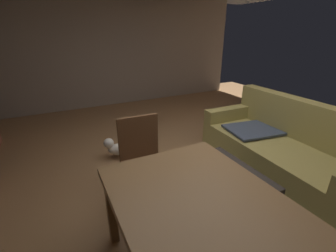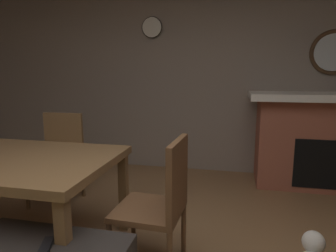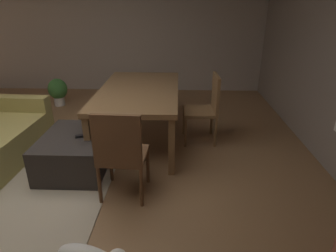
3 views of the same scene
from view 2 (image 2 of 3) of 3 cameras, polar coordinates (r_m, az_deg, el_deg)
The scene contains 7 objects.
wall_back_fireplace_side at distance 4.16m, azimuth 5.75°, elevation 9.45°, with size 8.06×0.12×2.61m, color gray.
fireplace at distance 4.00m, azimuth 29.10°, elevation -2.44°, with size 1.95×0.76×1.13m.
round_wall_mirror at distance 4.20m, azimuth 29.20°, elevation 12.25°, with size 0.54×0.05×0.54m.
tv_remote at distance 1.84m, azimuth -22.40°, elevation -20.57°, with size 0.05×0.16×0.02m, color black.
dining_chair_west at distance 2.03m, azimuth -1.20°, elevation -13.78°, with size 0.46×0.46×0.93m.
dining_chair_south at distance 3.36m, azimuth -20.18°, elevation -4.76°, with size 0.45×0.45×0.93m.
wall_clock at distance 4.23m, azimuth -3.10°, elevation 18.42°, with size 0.29×0.03×0.29m.
Camera 2 is at (-0.50, 1.00, 1.34)m, focal length 31.70 mm.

